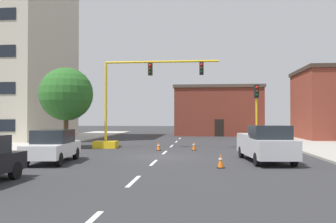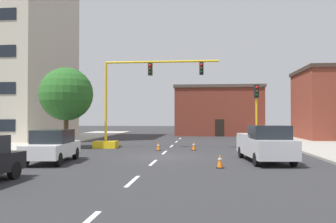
# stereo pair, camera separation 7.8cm
# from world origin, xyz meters

# --- Properties ---
(ground_plane) EXTENTS (160.00, 160.00, 0.00)m
(ground_plane) POSITION_xyz_m (0.00, 0.00, 0.00)
(ground_plane) COLOR #2D2D30
(sidewalk_left) EXTENTS (6.00, 56.00, 0.14)m
(sidewalk_left) POSITION_xyz_m (-12.30, 8.00, 0.07)
(sidewalk_left) COLOR #B2ADA3
(sidewalk_left) RESTS_ON ground_plane
(sidewalk_right) EXTENTS (6.00, 56.00, 0.14)m
(sidewalk_right) POSITION_xyz_m (12.30, 8.00, 0.07)
(sidewalk_right) COLOR #9E998E
(sidewalk_right) RESTS_ON ground_plane
(lane_stripe_seg_1) EXTENTS (0.16, 2.40, 0.01)m
(lane_stripe_seg_1) POSITION_xyz_m (0.00, -8.50, 0.00)
(lane_stripe_seg_1) COLOR silver
(lane_stripe_seg_1) RESTS_ON ground_plane
(lane_stripe_seg_2) EXTENTS (0.16, 2.40, 0.01)m
(lane_stripe_seg_2) POSITION_xyz_m (0.00, -3.00, 0.00)
(lane_stripe_seg_2) COLOR silver
(lane_stripe_seg_2) RESTS_ON ground_plane
(lane_stripe_seg_3) EXTENTS (0.16, 2.40, 0.01)m
(lane_stripe_seg_3) POSITION_xyz_m (0.00, 2.50, 0.00)
(lane_stripe_seg_3) COLOR silver
(lane_stripe_seg_3) RESTS_ON ground_plane
(lane_stripe_seg_4) EXTENTS (0.16, 2.40, 0.01)m
(lane_stripe_seg_4) POSITION_xyz_m (0.00, 8.00, 0.00)
(lane_stripe_seg_4) COLOR silver
(lane_stripe_seg_4) RESTS_ON ground_plane
(lane_stripe_seg_5) EXTENTS (0.16, 2.40, 0.01)m
(lane_stripe_seg_5) POSITION_xyz_m (0.00, 13.50, 0.00)
(lane_stripe_seg_5) COLOR silver
(lane_stripe_seg_5) RESTS_ON ground_plane
(lane_stripe_seg_6) EXTENTS (0.16, 2.40, 0.01)m
(lane_stripe_seg_6) POSITION_xyz_m (0.00, 19.00, 0.00)
(lane_stripe_seg_6) COLOR silver
(lane_stripe_seg_6) RESTS_ON ground_plane
(building_tall_left) EXTENTS (13.01, 13.57, 23.97)m
(building_tall_left) POSITION_xyz_m (-19.40, 15.31, 11.99)
(building_tall_left) COLOR beige
(building_tall_left) RESTS_ON ground_plane
(building_brick_center) EXTENTS (11.78, 7.63, 6.68)m
(building_brick_center) POSITION_xyz_m (4.70, 27.46, 3.35)
(building_brick_center) COLOR brown
(building_brick_center) RESTS_ON ground_plane
(traffic_signal_gantry) EXTENTS (9.76, 1.20, 6.83)m
(traffic_signal_gantry) POSITION_xyz_m (-3.72, 5.63, 2.29)
(traffic_signal_gantry) COLOR yellow
(traffic_signal_gantry) RESTS_ON ground_plane
(traffic_light_pole_right) EXTENTS (0.32, 0.47, 4.80)m
(traffic_light_pole_right) POSITION_xyz_m (6.54, 4.80, 3.53)
(traffic_light_pole_right) COLOR yellow
(traffic_light_pole_right) RESTS_ON ground_plane
(tree_left_near) EXTENTS (4.20, 4.20, 6.36)m
(tree_left_near) POSITION_xyz_m (-8.14, 5.33, 4.25)
(tree_left_near) COLOR #4C3823
(tree_left_near) RESTS_ON ground_plane
(pickup_truck_silver) EXTENTS (2.52, 5.57, 1.99)m
(pickup_truck_silver) POSITION_xyz_m (5.96, -2.11, 0.97)
(pickup_truck_silver) COLOR #BCBCC1
(pickup_truck_silver) RESTS_ON ground_plane
(sedan_white_near_left) EXTENTS (2.23, 4.64, 1.74)m
(sedan_white_near_left) POSITION_xyz_m (-5.37, -3.42, 0.89)
(sedan_white_near_left) COLOR white
(sedan_white_near_left) RESTS_ON ground_plane
(traffic_cone_roadside_a) EXTENTS (0.36, 0.36, 0.65)m
(traffic_cone_roadside_a) POSITION_xyz_m (1.97, 4.34, 0.32)
(traffic_cone_roadside_a) COLOR black
(traffic_cone_roadside_a) RESTS_ON ground_plane
(traffic_cone_roadside_b) EXTENTS (0.36, 0.36, 0.60)m
(traffic_cone_roadside_b) POSITION_xyz_m (-0.60, 3.93, 0.29)
(traffic_cone_roadside_b) COLOR black
(traffic_cone_roadside_b) RESTS_ON ground_plane
(traffic_cone_roadside_c) EXTENTS (0.36, 0.36, 0.66)m
(traffic_cone_roadside_c) POSITION_xyz_m (3.43, -4.67, 0.32)
(traffic_cone_roadside_c) COLOR black
(traffic_cone_roadside_c) RESTS_ON ground_plane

